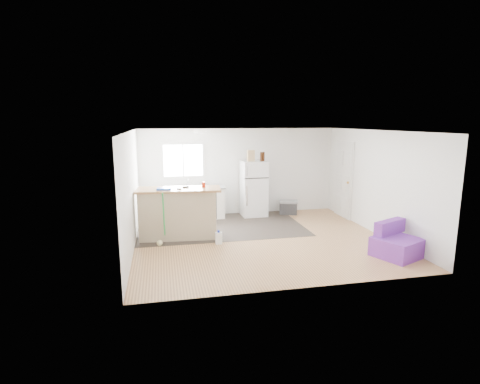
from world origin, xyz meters
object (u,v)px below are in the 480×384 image
(kitchen_cabinets, at_px, (189,203))
(mop, at_px, (161,234))
(cleaner_jug, at_px, (219,238))
(blue_tray, at_px, (164,189))
(peninsula, at_px, (178,213))
(red_cup, at_px, (204,185))
(cardboard_box, at_px, (251,156))
(refrigerator, at_px, (254,188))
(purple_seat, at_px, (396,244))
(bottle_left, at_px, (261,157))
(bottle_right, at_px, (263,156))
(cooler, at_px, (288,207))

(kitchen_cabinets, relative_size, mop, 1.68)
(cleaner_jug, relative_size, blue_tray, 1.02)
(peninsula, xyz_separation_m, red_cup, (0.59, 0.04, 0.62))
(peninsula, height_order, cardboard_box, cardboard_box)
(peninsula, relative_size, refrigerator, 1.24)
(cleaner_jug, xyz_separation_m, blue_tray, (-1.11, 0.55, 1.02))
(purple_seat, xyz_separation_m, red_cup, (-3.52, 2.09, 0.95))
(peninsula, xyz_separation_m, purple_seat, (4.11, -2.06, -0.33))
(refrigerator, bearing_deg, bottle_left, -33.91)
(cleaner_jug, bearing_deg, bottle_right, 55.24)
(cleaner_jug, bearing_deg, mop, 171.81)
(peninsula, xyz_separation_m, bottle_right, (2.40, 1.57, 1.08))
(purple_seat, height_order, cleaner_jug, purple_seat)
(blue_tray, bearing_deg, kitchen_cabinets, 69.36)
(refrigerator, relative_size, mop, 1.33)
(cardboard_box, bearing_deg, refrigerator, 22.83)
(red_cup, bearing_deg, mop, -154.13)
(kitchen_cabinets, height_order, bottle_right, bottle_right)
(peninsula, bearing_deg, bottle_right, 38.18)
(cleaner_jug, relative_size, bottle_right, 1.23)
(kitchen_cabinets, xyz_separation_m, peninsula, (-0.36, -1.65, 0.13))
(red_cup, bearing_deg, cooler, 30.93)
(kitchen_cabinets, relative_size, bottle_left, 7.73)
(blue_tray, xyz_separation_m, cardboard_box, (2.35, 1.67, 0.52))
(cooler, height_order, red_cup, red_cup)
(red_cup, bearing_deg, bottle_left, 40.25)
(mop, height_order, red_cup, red_cup)
(mop, bearing_deg, kitchen_cabinets, 74.20)
(kitchen_cabinets, bearing_deg, bottle_left, -4.06)
(mop, xyz_separation_m, blue_tray, (0.10, 0.36, 0.92))
(bottle_left, bearing_deg, kitchen_cabinets, 175.72)
(kitchen_cabinets, bearing_deg, mop, -109.52)
(cleaner_jug, distance_m, bottle_right, 3.11)
(peninsula, bearing_deg, kitchen_cabinets, 82.74)
(blue_tray, relative_size, bottle_right, 1.20)
(peninsula, relative_size, bottle_right, 7.60)
(purple_seat, relative_size, bottle_right, 4.13)
(red_cup, bearing_deg, bottle_right, 40.20)
(peninsula, relative_size, blue_tray, 6.33)
(purple_seat, height_order, blue_tray, blue_tray)
(purple_seat, relative_size, cleaner_jug, 3.36)
(refrigerator, xyz_separation_m, cardboard_box, (-0.10, -0.04, 0.91))
(cleaner_jug, bearing_deg, cardboard_box, 61.82)
(kitchen_cabinets, bearing_deg, refrigerator, -0.85)
(purple_seat, relative_size, blue_tray, 3.44)
(kitchen_cabinets, height_order, cleaner_jug, kitchen_cabinets)
(red_cup, distance_m, bottle_left, 2.32)
(blue_tray, distance_m, cardboard_box, 2.93)
(bottle_left, bearing_deg, blue_tray, -148.73)
(cooler, distance_m, bottle_left, 1.67)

